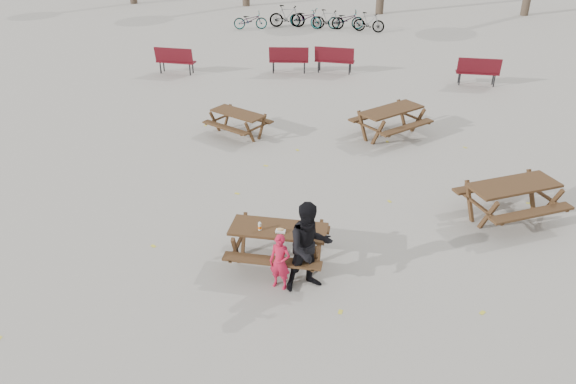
% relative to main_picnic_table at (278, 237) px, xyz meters
% --- Properties ---
extents(ground, '(80.00, 80.00, 0.00)m').
position_rel_main_picnic_table_xyz_m(ground, '(0.00, 0.00, -0.59)').
color(ground, gray).
rests_on(ground, ground).
extents(main_picnic_table, '(1.80, 1.45, 0.78)m').
position_rel_main_picnic_table_xyz_m(main_picnic_table, '(0.00, 0.00, 0.00)').
color(main_picnic_table, '#321D12').
rests_on(main_picnic_table, ground).
extents(food_tray, '(0.18, 0.11, 0.03)m').
position_rel_main_picnic_table_xyz_m(food_tray, '(0.07, -0.13, 0.21)').
color(food_tray, white).
rests_on(food_tray, main_picnic_table).
extents(bread_roll, '(0.14, 0.06, 0.05)m').
position_rel_main_picnic_table_xyz_m(bread_roll, '(0.07, -0.13, 0.25)').
color(bread_roll, tan).
rests_on(bread_roll, food_tray).
extents(soda_bottle, '(0.07, 0.07, 0.17)m').
position_rel_main_picnic_table_xyz_m(soda_bottle, '(-0.32, -0.13, 0.26)').
color(soda_bottle, silver).
rests_on(soda_bottle, main_picnic_table).
extents(child, '(0.44, 0.34, 1.08)m').
position_rel_main_picnic_table_xyz_m(child, '(0.17, -0.73, -0.05)').
color(child, '#BF1737').
rests_on(child, ground).
extents(adult, '(1.04, 0.97, 1.71)m').
position_rel_main_picnic_table_xyz_m(adult, '(0.68, -0.64, 0.27)').
color(adult, black).
rests_on(adult, ground).
extents(picnic_table_east, '(2.45, 2.31, 0.83)m').
position_rel_main_picnic_table_xyz_m(picnic_table_east, '(4.58, 2.49, -0.17)').
color(picnic_table_east, '#321D12').
rests_on(picnic_table_east, ground).
extents(picnic_table_north, '(2.02, 1.88, 0.69)m').
position_rel_main_picnic_table_xyz_m(picnic_table_north, '(-2.36, 5.96, -0.24)').
color(picnic_table_north, '#321D12').
rests_on(picnic_table_north, ground).
extents(picnic_table_far, '(2.42, 2.43, 0.82)m').
position_rel_main_picnic_table_xyz_m(picnic_table_far, '(1.96, 6.66, -0.18)').
color(picnic_table_far, '#321D12').
rests_on(picnic_table_far, ground).
extents(park_bench_row, '(12.76, 1.72, 1.03)m').
position_rel_main_picnic_table_xyz_m(park_bench_row, '(-0.91, 12.13, -0.07)').
color(park_bench_row, maroon).
rests_on(park_bench_row, ground).
extents(bicycle_row, '(7.58, 1.92, 1.09)m').
position_rel_main_picnic_table_xyz_m(bicycle_row, '(-2.24, 20.03, -0.10)').
color(bicycle_row, black).
rests_on(bicycle_row, ground).
extents(fallen_leaves, '(11.00, 11.00, 0.01)m').
position_rel_main_picnic_table_xyz_m(fallen_leaves, '(0.50, 2.50, -0.58)').
color(fallen_leaves, gold).
rests_on(fallen_leaves, ground).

